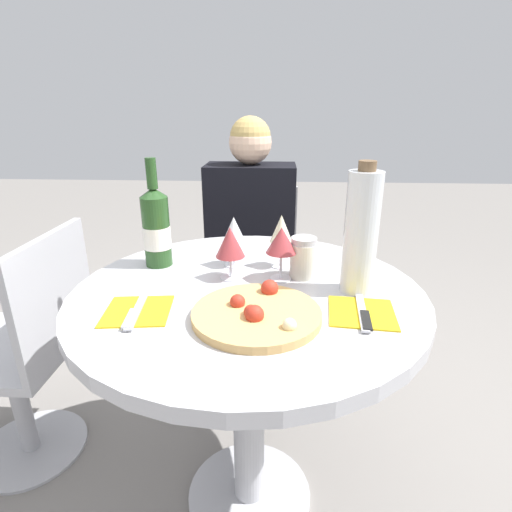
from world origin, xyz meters
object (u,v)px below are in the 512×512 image
Objects in this scene: chair_empty_side at (26,355)px; wine_bottle at (156,227)px; tall_carafe at (361,233)px; dining_table at (248,335)px; seated_diner at (250,269)px; pizza_large at (257,313)px; chair_behind_diner at (252,277)px.

wine_bottle is (0.49, 0.01, 0.46)m from chair_empty_side.
tall_carafe is (1.05, -0.15, 0.50)m from chair_empty_side.
tall_carafe is (0.28, -0.00, 0.30)m from dining_table.
chair_empty_side is at bearing 37.68° from seated_diner.
seated_diner is 4.00× the size of pizza_large.
chair_empty_side is at bearing 159.05° from pizza_large.
pizza_large is 0.33m from tall_carafe.
wine_bottle reaches higher than chair_behind_diner.
chair_behind_diner is 1.01m from chair_empty_side.
seated_diner is 0.70m from wine_bottle.
seated_diner is (-0.00, -0.14, 0.10)m from chair_behind_diner.
chair_behind_diner is at bearing 111.01° from tall_carafe.
tall_carafe reaches higher than chair_empty_side.
pizza_large is 0.46m from wine_bottle.
tall_carafe is at bearing 114.80° from seated_diner.
dining_table is at bearing 93.10° from chair_behind_diner.
tall_carafe reaches higher than pizza_large.
chair_empty_side is 2.53× the size of tall_carafe.
chair_behind_diner is 0.87m from wine_bottle.
chair_behind_diner is 2.65× the size of wine_bottle.
chair_empty_side is 0.93m from pizza_large.
dining_table is at bearing 101.72° from pizza_large.
tall_carafe is at bearing -98.20° from chair_empty_side.
chair_behind_diner is at bearing -45.83° from chair_empty_side.
tall_carafe is (0.33, -0.71, 0.40)m from seated_diner.
wine_bottle is at bearing 71.33° from chair_behind_diner.
chair_empty_side is 0.67m from wine_bottle.
seated_diner is 0.91m from pizza_large.
chair_behind_diner reaches higher than dining_table.
chair_empty_side reaches higher than dining_table.
tall_carafe is at bearing 111.01° from chair_behind_diner.
tall_carafe reaches higher than chair_behind_diner.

